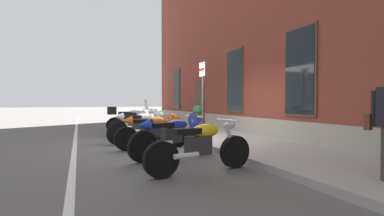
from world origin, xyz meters
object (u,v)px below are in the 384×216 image
object	(u,v)px
motorcycle_grey_naked	(137,123)
parking_sign	(202,88)
motorcycle_orange_sport	(156,128)
motorcycle_blue_sport	(177,133)
barrel_planter	(197,120)
motorcycle_silver_touring	(129,119)
motorcycle_white_sport	(144,124)
motorcycle_yellow_naked	(202,146)

from	to	relation	value
motorcycle_grey_naked	parking_sign	size ratio (longest dim) A/B	0.84
motorcycle_orange_sport	motorcycle_blue_sport	xyz separation A→B (m)	(1.37, 0.12, -0.00)
motorcycle_orange_sport	barrel_planter	bearing A→B (deg)	140.07
parking_sign	barrel_planter	bearing A→B (deg)	161.30
motorcycle_grey_naked	motorcycle_blue_sport	world-z (taller)	motorcycle_grey_naked
motorcycle_grey_naked	motorcycle_blue_sport	xyz separation A→B (m)	(4.21, 0.07, 0.05)
motorcycle_blue_sport	parking_sign	world-z (taller)	parking_sign
motorcycle_blue_sport	barrel_planter	size ratio (longest dim) A/B	2.14
motorcycle_silver_touring	motorcycle_grey_naked	world-z (taller)	motorcycle_silver_touring
motorcycle_grey_naked	motorcycle_blue_sport	size ratio (longest dim) A/B	0.94
motorcycle_grey_naked	motorcycle_white_sport	bearing A→B (deg)	-3.79
motorcycle_grey_naked	motorcycle_blue_sport	distance (m)	4.21
motorcycle_orange_sport	motorcycle_grey_naked	bearing A→B (deg)	179.04
barrel_planter	motorcycle_orange_sport	bearing A→B (deg)	-39.93
motorcycle_orange_sport	motorcycle_blue_sport	bearing A→B (deg)	4.81
motorcycle_grey_naked	motorcycle_orange_sport	distance (m)	2.84
motorcycle_orange_sport	motorcycle_silver_touring	bearing A→B (deg)	-179.42
motorcycle_white_sport	motorcycle_blue_sport	world-z (taller)	motorcycle_white_sport
motorcycle_orange_sport	parking_sign	bearing A→B (deg)	116.53
motorcycle_orange_sport	motorcycle_yellow_naked	world-z (taller)	motorcycle_orange_sport
motorcycle_white_sport	motorcycle_silver_touring	bearing A→B (deg)	179.67
motorcycle_silver_touring	motorcycle_orange_sport	size ratio (longest dim) A/B	0.98
motorcycle_silver_touring	motorcycle_grey_naked	distance (m)	1.18
motorcycle_orange_sport	barrel_planter	xyz separation A→B (m)	(-2.91, 2.44, 0.01)
motorcycle_silver_touring	motorcycle_blue_sport	bearing A→B (deg)	1.66
parking_sign	barrel_planter	xyz separation A→B (m)	(-2.04, 0.69, -1.13)
motorcycle_blue_sport	barrel_planter	bearing A→B (deg)	151.55
motorcycle_yellow_naked	barrel_planter	distance (m)	6.18
motorcycle_white_sport	motorcycle_orange_sport	size ratio (longest dim) A/B	1.03
motorcycle_blue_sport	motorcycle_grey_naked	bearing A→B (deg)	-179.07
motorcycle_white_sport	parking_sign	world-z (taller)	parking_sign
parking_sign	barrel_planter	size ratio (longest dim) A/B	2.42
motorcycle_grey_naked	barrel_planter	world-z (taller)	barrel_planter
motorcycle_orange_sport	parking_sign	distance (m)	2.26
motorcycle_silver_touring	parking_sign	size ratio (longest dim) A/B	0.84
motorcycle_white_sport	barrel_planter	distance (m)	2.98
motorcycle_yellow_naked	motorcycle_white_sport	bearing A→B (deg)	-177.85
motorcycle_silver_touring	motorcycle_yellow_naked	bearing A→B (deg)	1.16
motorcycle_grey_naked	motorcycle_orange_sport	size ratio (longest dim) A/B	0.98
motorcycle_orange_sport	motorcycle_yellow_naked	size ratio (longest dim) A/B	0.97
motorcycle_orange_sport	parking_sign	world-z (taller)	parking_sign
motorcycle_silver_touring	motorcycle_grey_naked	xyz separation A→B (m)	(1.17, 0.09, -0.07)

